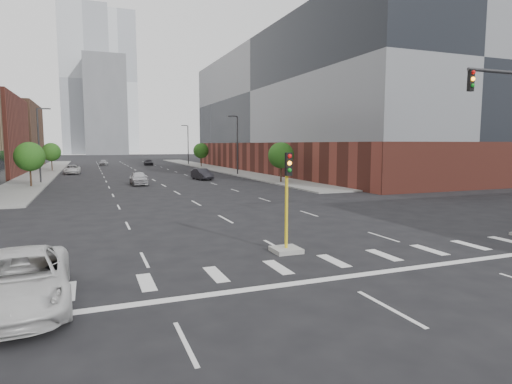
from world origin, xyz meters
TOP-DOWN VIEW (x-y plane):
  - ground at (0.00, 0.00)m, footprint 400.00×400.00m
  - sidewalk_left_far at (-15.00, 74.00)m, footprint 5.00×92.00m
  - sidewalk_right_far at (15.00, 74.00)m, footprint 5.00×92.00m
  - building_right_main at (29.50, 60.00)m, footprint 24.00×70.00m
  - tower_left at (-8.00, 220.00)m, footprint 22.00×22.00m
  - tower_right at (10.00, 260.00)m, footprint 20.00×20.00m
  - tower_mid at (0.00, 200.00)m, footprint 18.00×18.00m
  - median_traffic_signal at (0.00, 8.97)m, footprint 1.20×1.20m
  - streetlight_right_a at (13.41, 55.00)m, footprint 1.60×0.22m
  - streetlight_right_b at (13.41, 90.00)m, footprint 1.60×0.22m
  - streetlight_left at (-13.41, 50.00)m, footprint 1.60×0.22m
  - tree_left_near at (-14.00, 45.00)m, footprint 3.20×3.20m
  - tree_left_far at (-14.00, 75.00)m, footprint 3.20×3.20m
  - tree_right_near at (14.00, 40.00)m, footprint 3.20×3.20m
  - tree_right_far at (14.00, 80.00)m, footprint 3.20×3.20m
  - car_near_left at (-2.59, 43.73)m, footprint 1.96×4.65m
  - car_mid_right at (6.15, 48.37)m, footprint 2.24×4.70m
  - car_far_left at (-10.50, 66.80)m, footprint 2.46×5.19m
  - car_deep_right at (4.62, 91.37)m, footprint 2.07×4.64m
  - car_distant at (-4.83, 93.68)m, footprint 2.10×4.18m
  - parked_minivan at (-10.00, 6.00)m, footprint 3.04×6.00m

SIDE VIEW (x-z plane):
  - ground at x=0.00m, z-range 0.00..0.00m
  - sidewalk_left_far at x=-15.00m, z-range 0.00..0.15m
  - sidewalk_right_far at x=15.00m, z-range 0.00..0.15m
  - car_deep_right at x=4.62m, z-range 0.00..1.32m
  - car_distant at x=-4.83m, z-range 0.00..1.37m
  - car_far_left at x=-10.50m, z-range 0.00..1.43m
  - car_mid_right at x=6.15m, z-range 0.00..1.49m
  - car_near_left at x=-2.59m, z-range 0.00..1.57m
  - parked_minivan at x=-10.00m, z-range 0.00..1.63m
  - median_traffic_signal at x=0.00m, z-range -1.23..3.17m
  - tree_left_near at x=-14.00m, z-range 0.97..5.82m
  - tree_left_far at x=-14.00m, z-range 0.97..5.82m
  - tree_right_near at x=14.00m, z-range 0.97..5.82m
  - tree_right_far at x=14.00m, z-range 0.97..5.82m
  - streetlight_right_a at x=13.41m, z-range 0.47..9.55m
  - streetlight_right_b at x=13.41m, z-range 0.47..9.55m
  - streetlight_left at x=-13.41m, z-range 0.47..9.55m
  - building_right_main at x=29.50m, z-range 0.00..22.00m
  - tower_mid at x=0.00m, z-range 0.00..44.00m
  - tower_left at x=-8.00m, z-range 0.00..70.00m
  - tower_right at x=10.00m, z-range 0.00..80.00m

